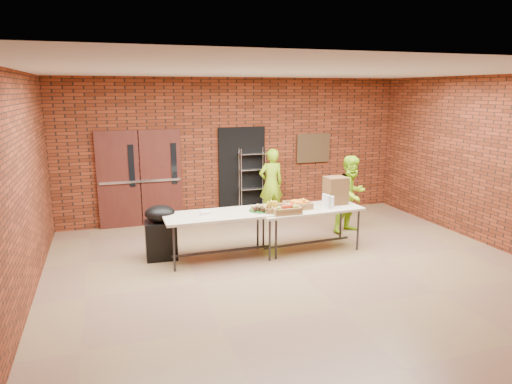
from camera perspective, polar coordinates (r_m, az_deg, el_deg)
room at (r=7.25m, az=5.33°, el=2.08°), size 8.08×7.08×3.28m
double_doors at (r=10.16m, az=-14.25°, el=1.65°), size 1.78×0.12×2.10m
dark_doorway at (r=10.58m, az=-1.78°, el=2.45°), size 1.10×0.06×2.10m
bronze_plaque at (r=11.15m, az=7.16°, el=5.48°), size 0.85×0.04×0.70m
wire_rack at (r=10.56m, az=-0.47°, el=1.14°), size 0.60×0.20×1.63m
table_left at (r=7.97m, az=-4.32°, el=-3.18°), size 2.00×0.84×0.82m
table_right at (r=8.45m, az=6.53°, el=-2.43°), size 1.99×0.91×0.80m
basket_bananas at (r=8.10m, az=2.44°, el=-2.09°), size 0.44×0.34×0.14m
basket_oranges at (r=8.37m, az=5.19°, el=-1.61°), size 0.48×0.37×0.15m
basket_apples at (r=8.03m, az=3.68°, el=-2.17°), size 0.50×0.39×0.16m
muffin_tray at (r=8.09m, az=0.54°, el=-2.05°), size 0.40×0.40×0.10m
napkin_box at (r=7.92m, az=-6.38°, el=-2.59°), size 0.17×0.12×0.06m
coffee_dispenser at (r=8.78m, az=9.91°, el=0.21°), size 0.39×0.35×0.51m
cup_stack_front at (r=8.40m, az=8.96°, el=-1.24°), size 0.08×0.08×0.25m
cup_stack_mid at (r=8.43m, az=9.48°, el=-1.29°), size 0.08×0.08×0.23m
cup_stack_back at (r=8.56m, az=8.52°, el=-1.01°), size 0.08×0.08×0.24m
covered_grill at (r=8.21m, az=-11.82°, el=-4.92°), size 0.55×0.47×0.97m
volunteer_woman at (r=10.48m, az=1.90°, el=1.03°), size 0.62×0.43×1.63m
volunteer_man at (r=9.65m, az=11.83°, el=-0.29°), size 0.95×0.85×1.61m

